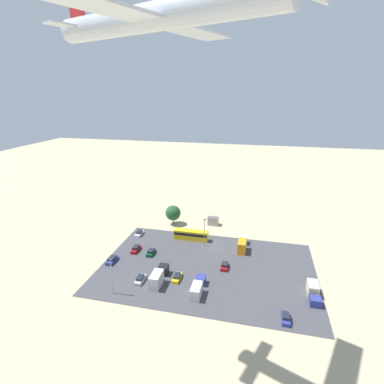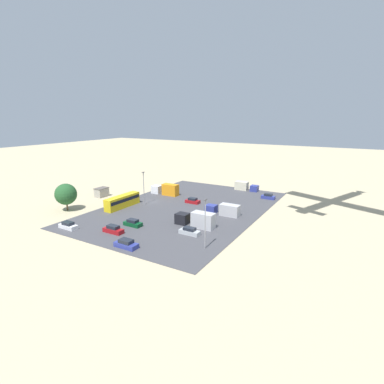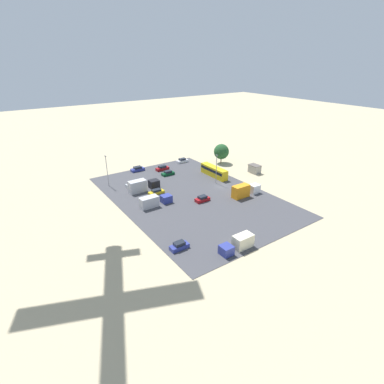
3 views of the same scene
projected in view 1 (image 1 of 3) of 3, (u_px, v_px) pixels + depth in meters
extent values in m
plane|color=tan|center=(214.00, 247.00, 95.40)|extent=(400.00, 400.00, 0.00)
cube|color=#424247|center=(207.00, 267.00, 84.46)|extent=(59.27, 39.66, 0.08)
cube|color=#9E998E|center=(213.00, 221.00, 111.34)|extent=(3.85, 2.60, 2.68)
cube|color=#59514C|center=(213.00, 218.00, 110.90)|extent=(4.09, 2.84, 0.12)
cube|color=gold|center=(191.00, 235.00, 99.81)|extent=(11.44, 2.46, 3.29)
cube|color=black|center=(191.00, 233.00, 99.63)|extent=(10.98, 2.50, 0.92)
cube|color=#ADB2B7|center=(140.00, 280.00, 77.99)|extent=(1.73, 4.50, 0.88)
cube|color=#1E232D|center=(140.00, 277.00, 77.75)|extent=(1.45, 2.52, 0.65)
cube|color=maroon|center=(136.00, 249.00, 93.00)|extent=(1.76, 4.69, 0.95)
cube|color=#1E232D|center=(136.00, 247.00, 92.74)|extent=(1.48, 2.63, 0.69)
cube|color=gold|center=(177.00, 278.00, 78.94)|extent=(1.77, 4.62, 0.81)
cube|color=#1E232D|center=(177.00, 276.00, 78.72)|extent=(1.49, 2.59, 0.60)
cube|color=#0C4723|center=(151.00, 253.00, 91.10)|extent=(1.87, 4.32, 0.89)
cube|color=#1E232D|center=(151.00, 251.00, 90.86)|extent=(1.57, 2.42, 0.65)
cube|color=navy|center=(286.00, 319.00, 64.57)|extent=(1.75, 4.05, 0.94)
cube|color=#1E232D|center=(286.00, 316.00, 64.31)|extent=(1.47, 2.27, 0.69)
cube|color=maroon|center=(225.00, 267.00, 83.94)|extent=(1.90, 4.15, 0.90)
cube|color=#1E232D|center=(225.00, 264.00, 83.69)|extent=(1.59, 2.33, 0.66)
cube|color=navy|center=(112.00, 260.00, 86.98)|extent=(2.00, 4.71, 0.92)
cube|color=#1E232D|center=(112.00, 258.00, 86.72)|extent=(1.68, 2.64, 0.68)
cube|color=silver|center=(139.00, 234.00, 103.34)|extent=(1.81, 4.49, 0.88)
cube|color=#1E232D|center=(139.00, 232.00, 103.10)|extent=(1.52, 2.51, 0.65)
cube|color=navy|center=(315.00, 302.00, 69.11)|extent=(2.47, 2.39, 1.97)
cube|color=beige|center=(313.00, 288.00, 73.15)|extent=(2.47, 4.25, 2.81)
cube|color=navy|center=(201.00, 280.00, 77.00)|extent=(2.42, 2.74, 2.02)
cube|color=#B2B2B7|center=(196.00, 291.00, 72.08)|extent=(2.42, 4.88, 2.89)
cube|color=black|center=(163.00, 270.00, 81.09)|extent=(2.52, 2.88, 2.46)
cube|color=#B2B2B7|center=(156.00, 280.00, 75.90)|extent=(2.52, 5.12, 3.52)
cube|color=silver|center=(243.00, 240.00, 97.46)|extent=(2.40, 2.85, 2.49)
cube|color=orange|center=(242.00, 246.00, 92.32)|extent=(2.40, 5.06, 3.56)
cylinder|color=brown|center=(173.00, 221.00, 112.04)|extent=(0.36, 0.36, 2.32)
sphere|color=#235128|center=(173.00, 213.00, 111.00)|extent=(5.61, 5.61, 5.61)
cylinder|color=gray|center=(112.00, 277.00, 72.02)|extent=(0.20, 0.20, 9.36)
cube|color=#4C4C51|center=(110.00, 259.00, 70.47)|extent=(0.90, 0.28, 0.20)
cylinder|color=gray|center=(204.00, 233.00, 94.69)|extent=(0.20, 0.20, 9.01)
cube|color=#4C4C51|center=(205.00, 220.00, 93.20)|extent=(0.90, 0.28, 0.20)
cylinder|color=silver|center=(155.00, 16.00, 34.74)|extent=(31.54, 14.93, 3.21)
cube|color=silver|center=(156.00, 21.00, 34.89)|extent=(15.00, 29.00, 0.36)
cube|color=silver|center=(82.00, 28.00, 42.06)|extent=(5.95, 10.55, 0.24)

